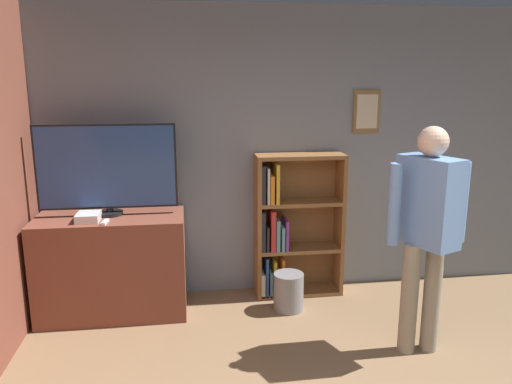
{
  "coord_description": "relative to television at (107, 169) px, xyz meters",
  "views": [
    {
      "loc": [
        -0.77,
        -1.81,
        2.06
      ],
      "look_at": [
        -0.27,
        1.89,
        1.2
      ],
      "focal_mm": 35.0,
      "sensor_mm": 36.0,
      "label": 1
    }
  ],
  "objects": [
    {
      "name": "waste_bin",
      "position": [
        1.55,
        -0.21,
        -1.13
      ],
      "size": [
        0.27,
        0.27,
        0.34
      ],
      "color": "gray",
      "rests_on": "ground_plane"
    },
    {
      "name": "tv_ledge",
      "position": [
        0.0,
        -0.06,
        -0.85
      ],
      "size": [
        1.26,
        0.59,
        0.89
      ],
      "color": "brown",
      "rests_on": "ground_plane"
    },
    {
      "name": "bookshelf",
      "position": [
        1.63,
        0.14,
        -0.64
      ],
      "size": [
        0.83,
        0.28,
        1.36
      ],
      "color": "brown",
      "rests_on": "ground_plane"
    },
    {
      "name": "television",
      "position": [
        0.0,
        0.0,
        0.0
      ],
      "size": [
        1.17,
        0.22,
        0.79
      ],
      "color": "black",
      "rests_on": "tv_ledge"
    },
    {
      "name": "game_console",
      "position": [
        -0.15,
        -0.17,
        -0.37
      ],
      "size": [
        0.19,
        0.22,
        0.07
      ],
      "color": "white",
      "rests_on": "tv_ledge"
    },
    {
      "name": "remote_loose",
      "position": [
        -0.0,
        -0.26,
        -0.4
      ],
      "size": [
        0.05,
        0.14,
        0.02
      ],
      "color": "white",
      "rests_on": "tv_ledge"
    },
    {
      "name": "person",
      "position": [
        2.39,
        -1.03,
        -0.27
      ],
      "size": [
        0.6,
        0.51,
        1.73
      ],
      "rotation": [
        0.0,
        0.0,
        -1.16
      ],
      "color": "gray",
      "rests_on": "ground_plane"
    },
    {
      "name": "wall_back",
      "position": [
        1.47,
        0.32,
        0.05
      ],
      "size": [
        6.27,
        0.09,
        2.7
      ],
      "color": "gray",
      "rests_on": "ground_plane"
    }
  ]
}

